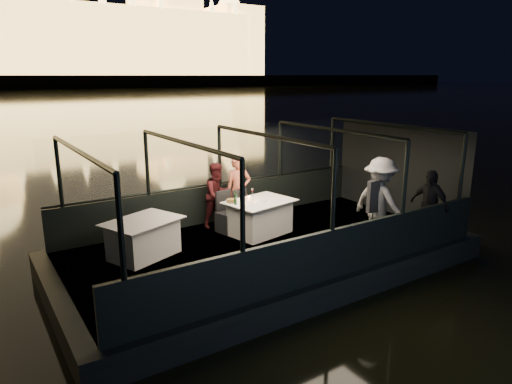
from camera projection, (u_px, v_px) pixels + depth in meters
boat_hull at (266, 266)px, 9.78m from camera, size 8.60×4.40×1.00m
boat_deck at (266, 245)px, 9.66m from camera, size 8.00×4.00×0.04m
gunwale_port at (220, 202)px, 11.17m from camera, size 8.00×0.08×0.90m
gunwale_starboard at (331, 254)px, 7.92m from camera, size 8.00×0.08×0.90m
cabin_glass_port at (219, 156)px, 10.88m from camera, size 8.00×0.02×1.40m
cabin_glass_starboard at (334, 190)px, 7.63m from camera, size 8.00×0.02×1.40m
cabin_roof_glass at (267, 136)px, 9.08m from camera, size 8.00×4.00×0.02m
end_wall_fore at (59, 225)px, 7.25m from camera, size 0.02×4.00×2.30m
end_wall_aft at (397, 170)px, 11.48m from camera, size 0.02×4.00×2.30m
canopy_ribs at (267, 191)px, 9.37m from camera, size 8.00×4.00×2.30m
dining_table_central at (260, 217)px, 10.19m from camera, size 1.62×1.30×0.77m
dining_table_aft at (144, 238)px, 8.90m from camera, size 1.69×1.47×0.75m
chair_port_left at (228, 213)px, 10.30m from camera, size 0.50×0.50×0.92m
chair_port_right at (244, 210)px, 10.55m from camera, size 0.48×0.48×0.89m
coat_stand at (373, 205)px, 9.27m from camera, size 0.57×0.52×1.67m
person_woman_coral at (239, 193)px, 10.85m from camera, size 0.69×0.58×1.63m
person_man_maroon at (218, 196)px, 10.60m from camera, size 0.82×0.69×1.52m
passenger_stripe at (380, 206)px, 9.39m from camera, size 0.77×1.26×1.87m
passenger_dark at (429, 201)px, 9.73m from camera, size 0.44×0.93×1.54m
wine_bottle at (235, 198)px, 9.78m from camera, size 0.07×0.07×0.29m
bread_basket at (231, 201)px, 9.96m from camera, size 0.24×0.24×0.08m
amber_candle at (249, 199)px, 10.14m from camera, size 0.08×0.08×0.09m
plate_near at (262, 200)px, 10.10m from camera, size 0.28×0.28×0.02m
plate_far at (231, 201)px, 10.09m from camera, size 0.30×0.30×0.02m
wine_glass_white at (237, 201)px, 9.76m from camera, size 0.07×0.07×0.18m
wine_glass_red at (252, 193)px, 10.42m from camera, size 0.07×0.07×0.19m
wine_glass_empty at (252, 199)px, 9.88m from camera, size 0.08×0.08×0.18m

